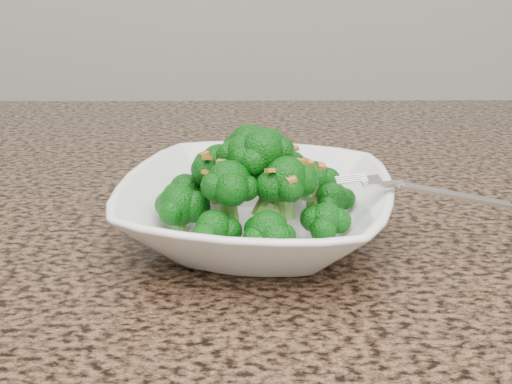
{
  "coord_description": "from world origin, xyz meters",
  "views": [
    {
      "loc": [
        0.12,
        -0.3,
        1.17
      ],
      "look_at": [
        0.12,
        0.25,
        0.95
      ],
      "focal_mm": 45.0,
      "sensor_mm": 36.0,
      "label": 1
    }
  ],
  "objects": [
    {
      "name": "bowl",
      "position": [
        0.12,
        0.25,
        0.93
      ],
      "size": [
        0.29,
        0.29,
        0.06
      ],
      "primitive_type": "imported",
      "rotation": [
        0.0,
        0.0,
        -0.18
      ],
      "color": "white",
      "rests_on": "granite_counter"
    },
    {
      "name": "broccoli_pile",
      "position": [
        0.12,
        0.25,
        1.0
      ],
      "size": [
        0.22,
        0.22,
        0.07
      ],
      "primitive_type": null,
      "color": "#0A570B",
      "rests_on": "bowl"
    },
    {
      "name": "garlic_topping",
      "position": [
        0.12,
        0.25,
        1.04
      ],
      "size": [
        0.13,
        0.13,
        0.01
      ],
      "primitive_type": null,
      "color": "#B6772C",
      "rests_on": "broccoli_pile"
    },
    {
      "name": "fork",
      "position": [
        0.25,
        0.22,
        0.97
      ],
      "size": [
        0.18,
        0.04,
        0.01
      ],
      "primitive_type": null,
      "rotation": [
        0.0,
        0.0,
        0.05
      ],
      "color": "silver",
      "rests_on": "bowl"
    },
    {
      "name": "granite_counter",
      "position": [
        0.0,
        0.3,
        0.89
      ],
      "size": [
        1.64,
        1.04,
        0.03
      ],
      "primitive_type": "cube",
      "color": "brown",
      "rests_on": "cabinet"
    }
  ]
}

